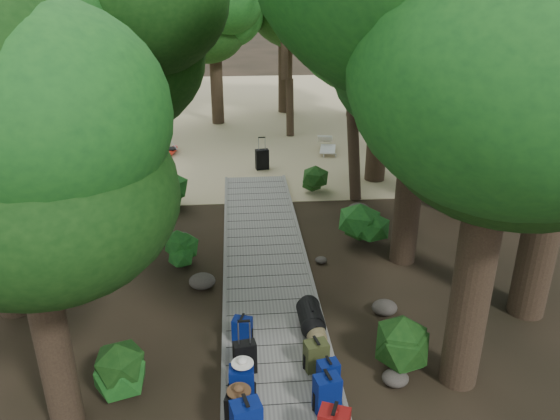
{
  "coord_description": "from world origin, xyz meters",
  "views": [
    {
      "loc": [
        -0.63,
        -10.15,
        6.38
      ],
      "look_at": [
        0.42,
        2.15,
        1.0
      ],
      "focal_mm": 35.0,
      "sensor_mm": 36.0,
      "label": 1
    }
  ],
  "objects_px": {
    "backpack_left_d": "(242,328)",
    "backpack_right_b": "(327,392)",
    "backpack_left_c": "(242,383)",
    "duffel_right_black": "(311,317)",
    "backpack_left_b": "(238,410)",
    "lone_suitcase_on_sand": "(262,159)",
    "sun_lounger": "(328,146)",
    "backpack_right_c": "(328,374)",
    "suitcase_on_boardwalk": "(245,357)",
    "backpack_right_d": "(316,354)",
    "duffel_right_khaki": "(315,331)",
    "kayak": "(171,150)"
  },
  "relations": [
    {
      "from": "duffel_right_khaki",
      "to": "lone_suitcase_on_sand",
      "type": "relative_size",
      "value": 0.77
    },
    {
      "from": "sun_lounger",
      "to": "kayak",
      "type": "bearing_deg",
      "value": -172.55
    },
    {
      "from": "backpack_left_c",
      "to": "duffel_right_black",
      "type": "height_order",
      "value": "backpack_left_c"
    },
    {
      "from": "backpack_left_c",
      "to": "kayak",
      "type": "bearing_deg",
      "value": 101.61
    },
    {
      "from": "backpack_left_b",
      "to": "lone_suitcase_on_sand",
      "type": "height_order",
      "value": "backpack_left_b"
    },
    {
      "from": "backpack_right_c",
      "to": "sun_lounger",
      "type": "relative_size",
      "value": 0.33
    },
    {
      "from": "duffel_right_black",
      "to": "suitcase_on_boardwalk",
      "type": "bearing_deg",
      "value": -139.49
    },
    {
      "from": "backpack_left_b",
      "to": "backpack_left_d",
      "type": "xyz_separation_m",
      "value": [
        0.12,
        2.08,
        -0.05
      ]
    },
    {
      "from": "backpack_left_b",
      "to": "suitcase_on_boardwalk",
      "type": "bearing_deg",
      "value": 97.85
    },
    {
      "from": "backpack_left_b",
      "to": "backpack_right_d",
      "type": "relative_size",
      "value": 1.07
    },
    {
      "from": "backpack_right_b",
      "to": "duffel_right_khaki",
      "type": "xyz_separation_m",
      "value": [
        0.08,
        1.78,
        -0.17
      ]
    },
    {
      "from": "backpack_right_d",
      "to": "lone_suitcase_on_sand",
      "type": "bearing_deg",
      "value": 78.94
    },
    {
      "from": "backpack_left_c",
      "to": "backpack_right_d",
      "type": "distance_m",
      "value": 1.45
    },
    {
      "from": "backpack_right_b",
      "to": "backpack_right_c",
      "type": "bearing_deg",
      "value": 65.43
    },
    {
      "from": "backpack_left_d",
      "to": "kayak",
      "type": "relative_size",
      "value": 0.17
    },
    {
      "from": "backpack_right_d",
      "to": "duffel_right_black",
      "type": "distance_m",
      "value": 1.2
    },
    {
      "from": "backpack_right_b",
      "to": "backpack_right_d",
      "type": "height_order",
      "value": "backpack_right_b"
    },
    {
      "from": "suitcase_on_boardwalk",
      "to": "lone_suitcase_on_sand",
      "type": "relative_size",
      "value": 0.83
    },
    {
      "from": "backpack_right_c",
      "to": "kayak",
      "type": "xyz_separation_m",
      "value": [
        -3.81,
        13.3,
        -0.24
      ]
    },
    {
      "from": "backpack_left_b",
      "to": "backpack_right_b",
      "type": "bearing_deg",
      "value": 23.35
    },
    {
      "from": "backpack_right_c",
      "to": "sun_lounger",
      "type": "distance_m",
      "value": 13.04
    },
    {
      "from": "backpack_left_c",
      "to": "kayak",
      "type": "xyz_separation_m",
      "value": [
        -2.41,
        13.49,
        -0.31
      ]
    },
    {
      "from": "duffel_right_khaki",
      "to": "suitcase_on_boardwalk",
      "type": "relative_size",
      "value": 0.92
    },
    {
      "from": "backpack_right_c",
      "to": "suitcase_on_boardwalk",
      "type": "bearing_deg",
      "value": 146.61
    },
    {
      "from": "suitcase_on_boardwalk",
      "to": "backpack_right_c",
      "type": "bearing_deg",
      "value": -31.75
    },
    {
      "from": "lone_suitcase_on_sand",
      "to": "backpack_right_d",
      "type": "bearing_deg",
      "value": -98.55
    },
    {
      "from": "backpack_right_d",
      "to": "duffel_right_black",
      "type": "height_order",
      "value": "backpack_right_d"
    },
    {
      "from": "backpack_right_c",
      "to": "duffel_right_black",
      "type": "xyz_separation_m",
      "value": [
        -0.05,
        1.69,
        -0.06
      ]
    },
    {
      "from": "sun_lounger",
      "to": "lone_suitcase_on_sand",
      "type": "bearing_deg",
      "value": -136.71
    },
    {
      "from": "backpack_right_c",
      "to": "backpack_right_d",
      "type": "distance_m",
      "value": 0.52
    },
    {
      "from": "sun_lounger",
      "to": "suitcase_on_boardwalk",
      "type": "bearing_deg",
      "value": -94.16
    },
    {
      "from": "backpack_left_d",
      "to": "suitcase_on_boardwalk",
      "type": "bearing_deg",
      "value": -70.69
    },
    {
      "from": "backpack_left_b",
      "to": "kayak",
      "type": "bearing_deg",
      "value": 113.95
    },
    {
      "from": "backpack_right_b",
      "to": "duffel_right_khaki",
      "type": "relative_size",
      "value": 1.29
    },
    {
      "from": "backpack_right_c",
      "to": "duffel_right_khaki",
      "type": "distance_m",
      "value": 1.29
    },
    {
      "from": "kayak",
      "to": "backpack_right_c",
      "type": "bearing_deg",
      "value": -65.16
    },
    {
      "from": "backpack_left_c",
      "to": "backpack_right_d",
      "type": "relative_size",
      "value": 1.22
    },
    {
      "from": "backpack_left_c",
      "to": "kayak",
      "type": "distance_m",
      "value": 13.7
    },
    {
      "from": "backpack_left_d",
      "to": "duffel_right_khaki",
      "type": "relative_size",
      "value": 0.96
    },
    {
      "from": "duffel_right_black",
      "to": "sun_lounger",
      "type": "xyz_separation_m",
      "value": [
        2.2,
        11.17,
        -0.05
      ]
    },
    {
      "from": "lone_suitcase_on_sand",
      "to": "sun_lounger",
      "type": "xyz_separation_m",
      "value": [
        2.6,
        1.61,
        -0.07
      ]
    },
    {
      "from": "duffel_right_black",
      "to": "suitcase_on_boardwalk",
      "type": "height_order",
      "value": "suitcase_on_boardwalk"
    },
    {
      "from": "backpack_right_d",
      "to": "kayak",
      "type": "relative_size",
      "value": 0.2
    },
    {
      "from": "backpack_right_b",
      "to": "backpack_right_c",
      "type": "height_order",
      "value": "backpack_right_b"
    },
    {
      "from": "suitcase_on_boardwalk",
      "to": "kayak",
      "type": "xyz_separation_m",
      "value": [
        -2.48,
        12.78,
        -0.24
      ]
    },
    {
      "from": "backpack_right_c",
      "to": "sun_lounger",
      "type": "height_order",
      "value": "backpack_right_c"
    },
    {
      "from": "backpack_right_d",
      "to": "suitcase_on_boardwalk",
      "type": "xyz_separation_m",
      "value": [
        -1.21,
        0.02,
        -0.0
      ]
    },
    {
      "from": "suitcase_on_boardwalk",
      "to": "lone_suitcase_on_sand",
      "type": "height_order",
      "value": "lone_suitcase_on_sand"
    },
    {
      "from": "backpack_left_d",
      "to": "backpack_right_b",
      "type": "height_order",
      "value": "backpack_right_b"
    },
    {
      "from": "backpack_left_d",
      "to": "lone_suitcase_on_sand",
      "type": "relative_size",
      "value": 0.74
    }
  ]
}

